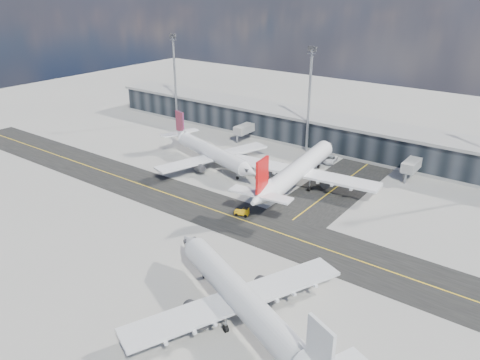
{
  "coord_description": "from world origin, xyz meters",
  "views": [
    {
      "loc": [
        59.16,
        -63.6,
        44.83
      ],
      "look_at": [
        4.14,
        10.83,
        5.0
      ],
      "focal_mm": 35.0,
      "sensor_mm": 36.0,
      "label": 1
    }
  ],
  "objects_px": {
    "airliner_redtail": "(298,170)",
    "airliner_af": "(210,152)",
    "airliner_near": "(243,300)",
    "service_van": "(330,159)",
    "baggage_tug": "(243,212)"
  },
  "relations": [
    {
      "from": "airliner_redtail",
      "to": "airliner_near",
      "type": "relative_size",
      "value": 1.15
    },
    {
      "from": "airliner_redtail",
      "to": "baggage_tug",
      "type": "bearing_deg",
      "value": -101.62
    },
    {
      "from": "airliner_af",
      "to": "baggage_tug",
      "type": "relative_size",
      "value": 11.59
    },
    {
      "from": "service_van",
      "to": "airliner_af",
      "type": "bearing_deg",
      "value": -149.48
    },
    {
      "from": "airliner_redtail",
      "to": "baggage_tug",
      "type": "xyz_separation_m",
      "value": [
        -1.73,
        -19.0,
        -3.39
      ]
    },
    {
      "from": "baggage_tug",
      "to": "service_van",
      "type": "relative_size",
      "value": 0.53
    },
    {
      "from": "airliner_af",
      "to": "airliner_near",
      "type": "bearing_deg",
      "value": 61.06
    },
    {
      "from": "airliner_near",
      "to": "baggage_tug",
      "type": "relative_size",
      "value": 11.97
    },
    {
      "from": "airliner_near",
      "to": "service_van",
      "type": "relative_size",
      "value": 6.37
    },
    {
      "from": "airliner_af",
      "to": "airliner_redtail",
      "type": "bearing_deg",
      "value": 109.42
    },
    {
      "from": "airliner_near",
      "to": "service_van",
      "type": "distance_m",
      "value": 67.53
    },
    {
      "from": "airliner_redtail",
      "to": "airliner_af",
      "type": "bearing_deg",
      "value": 175.97
    },
    {
      "from": "airliner_near",
      "to": "baggage_tug",
      "type": "xyz_separation_m",
      "value": [
        -19.24,
        26.4,
        -3.0
      ]
    },
    {
      "from": "service_van",
      "to": "airliner_redtail",
      "type": "bearing_deg",
      "value": -96.44
    },
    {
      "from": "airliner_redtail",
      "to": "service_van",
      "type": "relative_size",
      "value": 7.34
    }
  ]
}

